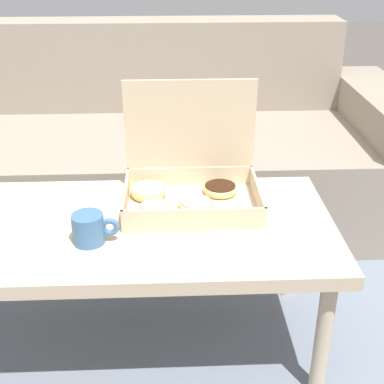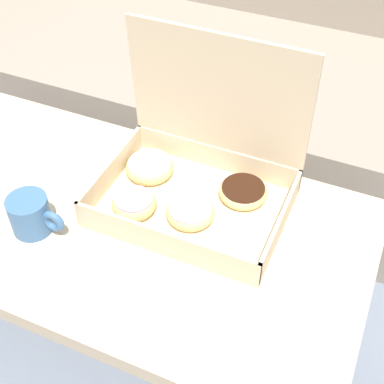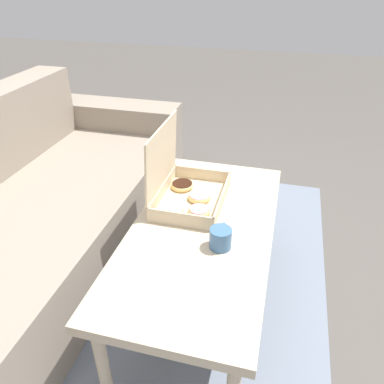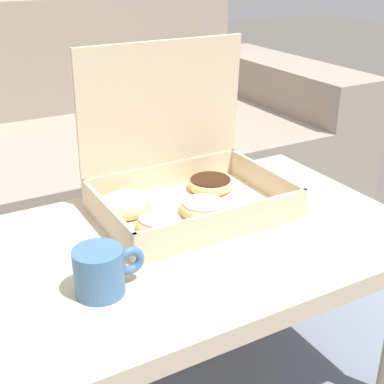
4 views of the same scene
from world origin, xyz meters
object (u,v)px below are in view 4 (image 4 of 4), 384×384
coffee_table (134,271)px  couch (28,173)px  coffee_mug (101,271)px  pastry_box (178,183)px

coffee_table → couch: bearing=90.0°
coffee_mug → couch: bearing=84.4°
couch → coffee_table: (0.00, -0.90, 0.12)m
pastry_box → couch: bearing=101.9°
couch → pastry_box: couch is taller
couch → coffee_mug: couch is taller
pastry_box → coffee_mug: pastry_box is taller
couch → coffee_mug: 1.02m
pastry_box → coffee_mug: bearing=-140.0°
coffee_table → coffee_mug: coffee_mug is taller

